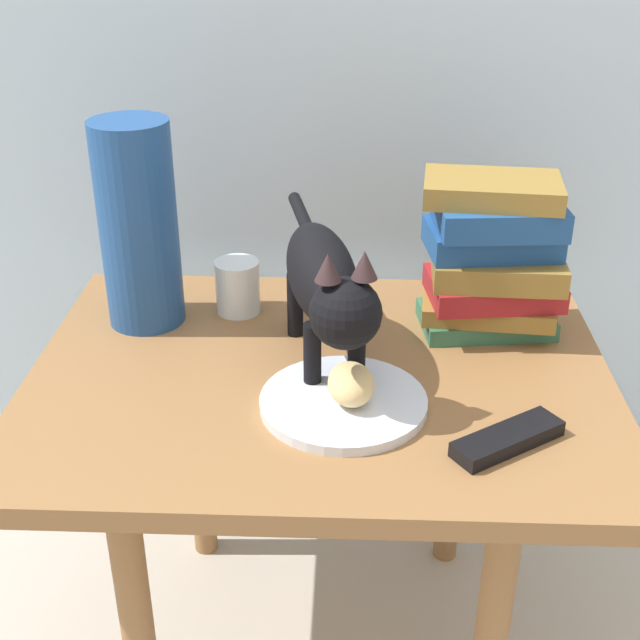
% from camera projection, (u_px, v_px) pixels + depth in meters
% --- Properties ---
extents(side_table, '(0.82, 0.62, 0.55)m').
position_uv_depth(side_table, '(320.00, 413.00, 1.23)').
color(side_table, olive).
rests_on(side_table, ground).
extents(plate, '(0.22, 0.22, 0.01)m').
position_uv_depth(plate, '(343.00, 402.00, 1.11)').
color(plate, silver).
rests_on(plate, side_table).
extents(bread_roll, '(0.07, 0.09, 0.05)m').
position_uv_depth(bread_roll, '(351.00, 384.00, 1.09)').
color(bread_roll, '#E0BC7A').
rests_on(bread_roll, plate).
extents(cat, '(0.15, 0.47, 0.23)m').
position_uv_depth(cat, '(328.00, 282.00, 1.14)').
color(cat, black).
rests_on(cat, side_table).
extents(book_stack, '(0.22, 0.15, 0.24)m').
position_uv_depth(book_stack, '(493.00, 258.00, 1.24)').
color(book_stack, '#336B4C').
rests_on(book_stack, side_table).
extents(green_vase, '(0.12, 0.12, 0.31)m').
position_uv_depth(green_vase, '(138.00, 225.00, 1.26)').
color(green_vase, navy).
rests_on(green_vase, side_table).
extents(candle_jar, '(0.07, 0.07, 0.08)m').
position_uv_depth(candle_jar, '(238.00, 289.00, 1.34)').
color(candle_jar, silver).
rests_on(candle_jar, side_table).
extents(tv_remote, '(0.15, 0.12, 0.02)m').
position_uv_depth(tv_remote, '(508.00, 439.00, 1.03)').
color(tv_remote, black).
rests_on(tv_remote, side_table).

